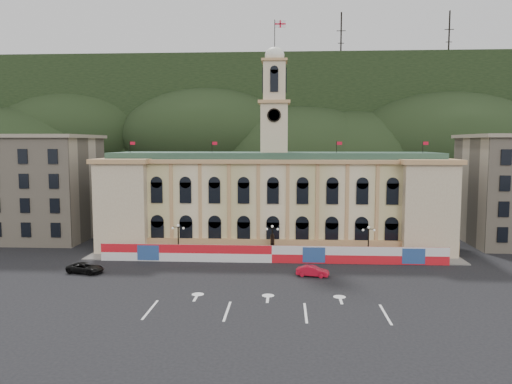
# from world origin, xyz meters

# --- Properties ---
(ground) EXTENTS (260.00, 260.00, 0.00)m
(ground) POSITION_xyz_m (0.00, 0.00, 0.00)
(ground) COLOR black
(ground) RESTS_ON ground
(lane_markings) EXTENTS (26.00, 10.00, 0.02)m
(lane_markings) POSITION_xyz_m (0.00, -5.00, 0.00)
(lane_markings) COLOR white
(lane_markings) RESTS_ON ground
(hill_ridge) EXTENTS (230.00, 80.00, 64.00)m
(hill_ridge) POSITION_xyz_m (0.03, 121.99, 19.48)
(hill_ridge) COLOR black
(hill_ridge) RESTS_ON ground
(city_hall) EXTENTS (56.20, 17.60, 37.10)m
(city_hall) POSITION_xyz_m (0.00, 27.63, 7.85)
(city_hall) COLOR beige
(city_hall) RESTS_ON ground
(side_building_left) EXTENTS (21.00, 17.00, 18.60)m
(side_building_left) POSITION_xyz_m (-43.00, 30.93, 9.33)
(side_building_left) COLOR tan
(side_building_left) RESTS_ON ground
(hoarding_fence) EXTENTS (50.00, 0.44, 2.50)m
(hoarding_fence) POSITION_xyz_m (0.06, 15.07, 1.25)
(hoarding_fence) COLOR red
(hoarding_fence) RESTS_ON ground
(pavement) EXTENTS (56.00, 5.50, 0.16)m
(pavement) POSITION_xyz_m (0.00, 17.75, 0.08)
(pavement) COLOR slate
(pavement) RESTS_ON ground
(statue) EXTENTS (1.40, 1.40, 3.72)m
(statue) POSITION_xyz_m (0.00, 18.00, 1.19)
(statue) COLOR #595651
(statue) RESTS_ON ground
(lamp_left) EXTENTS (1.96, 0.44, 5.15)m
(lamp_left) POSITION_xyz_m (-14.00, 17.00, 3.07)
(lamp_left) COLOR black
(lamp_left) RESTS_ON ground
(lamp_center) EXTENTS (1.96, 0.44, 5.15)m
(lamp_center) POSITION_xyz_m (0.00, 17.00, 3.07)
(lamp_center) COLOR black
(lamp_center) RESTS_ON ground
(lamp_right) EXTENTS (1.96, 0.44, 5.15)m
(lamp_right) POSITION_xyz_m (14.00, 17.00, 3.07)
(lamp_right) COLOR black
(lamp_right) RESTS_ON ground
(red_sedan) EXTENTS (3.18, 4.76, 1.37)m
(red_sedan) POSITION_xyz_m (5.45, 7.99, 0.69)
(red_sedan) COLOR red
(red_sedan) RESTS_ON ground
(black_suv) EXTENTS (4.34, 5.87, 1.37)m
(black_suv) POSITION_xyz_m (-24.50, 7.87, 0.68)
(black_suv) COLOR black
(black_suv) RESTS_ON ground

